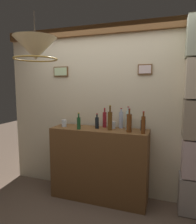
{
  "coord_description": "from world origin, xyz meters",
  "views": [
    {
      "loc": [
        0.93,
        -1.91,
        1.68
      ],
      "look_at": [
        0.0,
        0.77,
        1.31
      ],
      "focal_mm": 32.72,
      "sensor_mm": 36.0,
      "label": 1
    }
  ],
  "objects_px": {
    "liquor_bottle_amaro": "(143,124)",
    "liquor_bottle_whiskey": "(143,125)",
    "liquor_bottle_rum": "(110,120)",
    "glass_tumbler_highball": "(64,123)",
    "liquor_bottle_vodka": "(129,123)",
    "glass_tumbler_rocks": "(113,125)",
    "liquor_bottle_rye": "(128,120)",
    "pendant_lamp": "(35,49)",
    "liquor_bottle_port": "(97,122)",
    "liquor_bottle_tequila": "(79,123)",
    "liquor_bottle_gin": "(121,120)",
    "liquor_bottle_scotch": "(105,119)"
  },
  "relations": [
    {
      "from": "liquor_bottle_scotch",
      "to": "liquor_bottle_rye",
      "type": "relative_size",
      "value": 0.89
    },
    {
      "from": "liquor_bottle_rum",
      "to": "glass_tumbler_highball",
      "type": "xyz_separation_m",
      "value": [
        -0.72,
        -0.0,
        -0.08
      ]
    },
    {
      "from": "liquor_bottle_rye",
      "to": "glass_tumbler_rocks",
      "type": "bearing_deg",
      "value": 178.2
    },
    {
      "from": "liquor_bottle_amaro",
      "to": "liquor_bottle_whiskey",
      "type": "xyz_separation_m",
      "value": [
        -0.02,
        0.18,
        -0.04
      ]
    },
    {
      "from": "liquor_bottle_vodka",
      "to": "liquor_bottle_rye",
      "type": "xyz_separation_m",
      "value": [
        -0.04,
        0.15,
        0.01
      ]
    },
    {
      "from": "liquor_bottle_rye",
      "to": "liquor_bottle_amaro",
      "type": "bearing_deg",
      "value": -38.16
    },
    {
      "from": "liquor_bottle_scotch",
      "to": "liquor_bottle_whiskey",
      "type": "distance_m",
      "value": 0.57
    },
    {
      "from": "pendant_lamp",
      "to": "liquor_bottle_whiskey",
      "type": "bearing_deg",
      "value": 43.75
    },
    {
      "from": "liquor_bottle_amaro",
      "to": "glass_tumbler_highball",
      "type": "bearing_deg",
      "value": 176.52
    },
    {
      "from": "liquor_bottle_rye",
      "to": "glass_tumbler_highball",
      "type": "height_order",
      "value": "liquor_bottle_rye"
    },
    {
      "from": "liquor_bottle_vodka",
      "to": "liquor_bottle_rye",
      "type": "relative_size",
      "value": 0.97
    },
    {
      "from": "liquor_bottle_vodka",
      "to": "liquor_bottle_scotch",
      "type": "bearing_deg",
      "value": 154.0
    },
    {
      "from": "liquor_bottle_gin",
      "to": "liquor_bottle_rye",
      "type": "relative_size",
      "value": 0.9
    },
    {
      "from": "liquor_bottle_rum",
      "to": "liquor_bottle_whiskey",
      "type": "relative_size",
      "value": 1.71
    },
    {
      "from": "liquor_bottle_amaro",
      "to": "liquor_bottle_rye",
      "type": "bearing_deg",
      "value": 141.84
    },
    {
      "from": "liquor_bottle_rum",
      "to": "liquor_bottle_tequila",
      "type": "bearing_deg",
      "value": -167.04
    },
    {
      "from": "liquor_bottle_whiskey",
      "to": "liquor_bottle_tequila",
      "type": "xyz_separation_m",
      "value": [
        -0.87,
        -0.21,
        0.01
      ]
    },
    {
      "from": "liquor_bottle_vodka",
      "to": "pendant_lamp",
      "type": "relative_size",
      "value": 0.65
    },
    {
      "from": "liquor_bottle_rye",
      "to": "pendant_lamp",
      "type": "bearing_deg",
      "value": -129.54
    },
    {
      "from": "liquor_bottle_whiskey",
      "to": "liquor_bottle_rye",
      "type": "bearing_deg",
      "value": 179.42
    },
    {
      "from": "liquor_bottle_whiskey",
      "to": "liquor_bottle_port",
      "type": "bearing_deg",
      "value": -174.2
    },
    {
      "from": "liquor_bottle_rum",
      "to": "liquor_bottle_amaro",
      "type": "bearing_deg",
      "value": -8.86
    },
    {
      "from": "liquor_bottle_amaro",
      "to": "liquor_bottle_whiskey",
      "type": "bearing_deg",
      "value": 97.26
    },
    {
      "from": "liquor_bottle_gin",
      "to": "liquor_bottle_tequila",
      "type": "distance_m",
      "value": 0.62
    },
    {
      "from": "liquor_bottle_port",
      "to": "glass_tumbler_rocks",
      "type": "xyz_separation_m",
      "value": [
        0.22,
        0.08,
        -0.04
      ]
    },
    {
      "from": "liquor_bottle_vodka",
      "to": "liquor_bottle_tequila",
      "type": "distance_m",
      "value": 0.71
    },
    {
      "from": "glass_tumbler_highball",
      "to": "pendant_lamp",
      "type": "relative_size",
      "value": 0.22
    },
    {
      "from": "liquor_bottle_tequila",
      "to": "liquor_bottle_rye",
      "type": "bearing_deg",
      "value": 17.52
    },
    {
      "from": "liquor_bottle_tequila",
      "to": "glass_tumbler_highball",
      "type": "distance_m",
      "value": 0.31
    },
    {
      "from": "liquor_bottle_vodka",
      "to": "liquor_bottle_port",
      "type": "xyz_separation_m",
      "value": [
        -0.48,
        0.08,
        -0.04
      ]
    },
    {
      "from": "liquor_bottle_vodka",
      "to": "liquor_bottle_tequila",
      "type": "bearing_deg",
      "value": -175.19
    },
    {
      "from": "liquor_bottle_rum",
      "to": "liquor_bottle_vodka",
      "type": "distance_m",
      "value": 0.28
    },
    {
      "from": "liquor_bottle_rum",
      "to": "liquor_bottle_whiskey",
      "type": "bearing_deg",
      "value": 13.75
    },
    {
      "from": "pendant_lamp",
      "to": "liquor_bottle_port",
      "type": "bearing_deg",
      "value": 68.29
    },
    {
      "from": "liquor_bottle_vodka",
      "to": "liquor_bottle_amaro",
      "type": "bearing_deg",
      "value": -9.8
    },
    {
      "from": "liquor_bottle_gin",
      "to": "liquor_bottle_port",
      "type": "height_order",
      "value": "liquor_bottle_gin"
    },
    {
      "from": "glass_tumbler_rocks",
      "to": "liquor_bottle_gin",
      "type": "bearing_deg",
      "value": 30.46
    },
    {
      "from": "liquor_bottle_port",
      "to": "pendant_lamp",
      "type": "distance_m",
      "value": 1.33
    },
    {
      "from": "liquor_bottle_scotch",
      "to": "liquor_bottle_whiskey",
      "type": "xyz_separation_m",
      "value": [
        0.57,
        -0.05,
        -0.04
      ]
    },
    {
      "from": "liquor_bottle_rum",
      "to": "liquor_bottle_vodka",
      "type": "height_order",
      "value": "liquor_bottle_rum"
    },
    {
      "from": "liquor_bottle_gin",
      "to": "liquor_bottle_rye",
      "type": "height_order",
      "value": "liquor_bottle_rye"
    },
    {
      "from": "liquor_bottle_vodka",
      "to": "pendant_lamp",
      "type": "distance_m",
      "value": 1.46
    },
    {
      "from": "liquor_bottle_amaro",
      "to": "pendant_lamp",
      "type": "distance_m",
      "value": 1.56
    },
    {
      "from": "liquor_bottle_amaro",
      "to": "glass_tumbler_rocks",
      "type": "height_order",
      "value": "liquor_bottle_amaro"
    },
    {
      "from": "liquor_bottle_vodka",
      "to": "glass_tumbler_rocks",
      "type": "distance_m",
      "value": 0.32
    },
    {
      "from": "liquor_bottle_gin",
      "to": "liquor_bottle_vodka",
      "type": "xyz_separation_m",
      "value": [
        0.16,
        -0.22,
        0.0
      ]
    },
    {
      "from": "liquor_bottle_vodka",
      "to": "liquor_bottle_whiskey",
      "type": "xyz_separation_m",
      "value": [
        0.17,
        0.15,
        -0.05
      ]
    },
    {
      "from": "liquor_bottle_vodka",
      "to": "liquor_bottle_tequila",
      "type": "height_order",
      "value": "liquor_bottle_vodka"
    },
    {
      "from": "liquor_bottle_tequila",
      "to": "liquor_bottle_rum",
      "type": "bearing_deg",
      "value": 12.96
    },
    {
      "from": "liquor_bottle_rum",
      "to": "liquor_bottle_rye",
      "type": "height_order",
      "value": "liquor_bottle_rum"
    }
  ]
}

